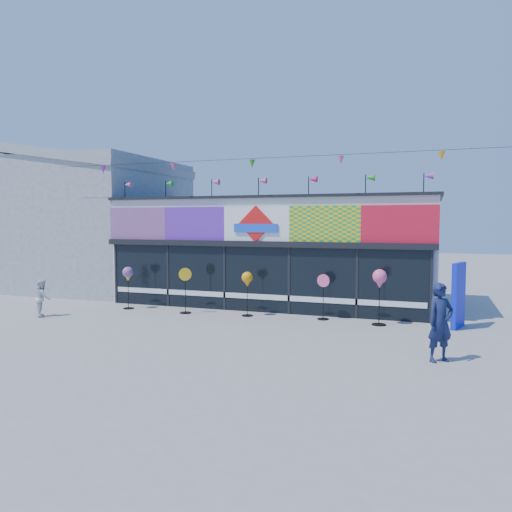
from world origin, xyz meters
The scene contains 11 objects.
ground centered at (0.00, 0.00, 0.00)m, with size 80.00×80.00×0.00m, color gray.
kite_shop centered at (0.00, 5.94, 2.05)m, with size 16.00×5.70×5.31m.
neighbour_building centered at (-10.00, 7.00, 3.20)m, with size 8.18×7.20×6.87m.
blue_sign centered at (6.57, 2.95, 0.99)m, with size 0.44×0.98×1.96m.
spinner_0 centered at (-4.60, 2.44, 1.23)m, with size 0.39×0.39×1.54m.
spinner_1 centered at (-2.23, 2.34, 0.83)m, with size 0.43×0.40×1.58m.
spinner_2 centered at (-0.03, 2.58, 1.20)m, with size 0.38×0.38×1.50m.
spinner_3 centered at (2.51, 2.85, 0.78)m, with size 0.42×0.38×1.48m.
spinner_4 centered at (4.31, 2.56, 1.38)m, with size 0.44×0.44×1.72m.
adult_man centered at (6.02, -1.05, 0.90)m, with size 0.66×0.43×1.80m, color #151D42.
child centered at (-6.50, 0.25, 0.62)m, with size 0.60×0.35×1.24m, color silver.
Camera 1 is at (5.84, -12.96, 3.19)m, focal length 35.00 mm.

